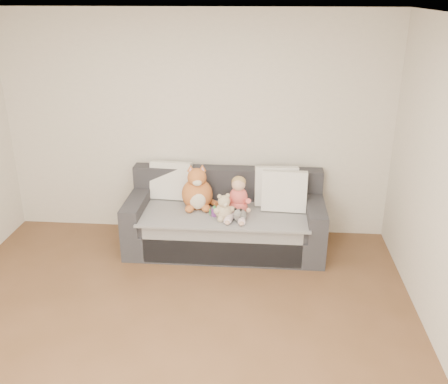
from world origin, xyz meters
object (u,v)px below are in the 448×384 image
at_px(sofa, 225,221).
at_px(teddy_bear, 224,209).
at_px(plush_cat, 197,192).
at_px(toddler, 238,199).
at_px(sippy_cup, 214,211).

xyz_separation_m(sofa, teddy_bear, (0.01, -0.29, 0.28)).
relative_size(sofa, plush_cat, 4.12).
distance_m(sofa, plush_cat, 0.48).
xyz_separation_m(plush_cat, teddy_bear, (0.32, -0.28, -0.08)).
distance_m(toddler, sippy_cup, 0.28).
xyz_separation_m(toddler, plush_cat, (-0.46, 0.15, 0.01)).
relative_size(toddler, teddy_bear, 1.50).
height_order(plush_cat, sippy_cup, plush_cat).
bearing_deg(plush_cat, sofa, -8.19).
distance_m(sofa, toddler, 0.41).
distance_m(plush_cat, sippy_cup, 0.32).
relative_size(plush_cat, sippy_cup, 4.25).
bearing_deg(toddler, plush_cat, 166.67).
relative_size(sofa, teddy_bear, 7.39).
xyz_separation_m(sofa, toddler, (0.15, -0.15, 0.35)).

